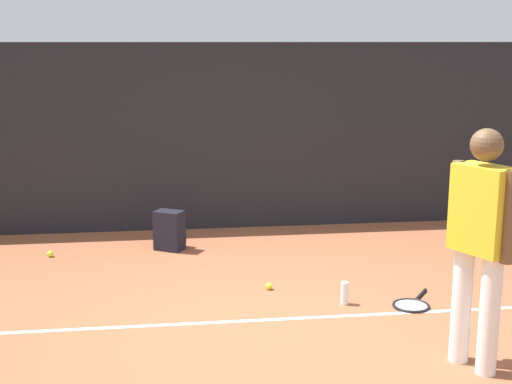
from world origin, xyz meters
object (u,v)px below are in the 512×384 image
object	(u,v)px
water_bottle	(345,293)
tennis_player	(480,235)
backpack	(170,231)
tennis_ball_near_player	(269,286)
tennis_ball_by_fence	(50,254)
tennis_racket	(412,304)

from	to	relation	value
water_bottle	tennis_player	bearing A→B (deg)	-65.33
tennis_player	backpack	bearing A→B (deg)	-172.95
backpack	tennis_ball_near_player	world-z (taller)	backpack
tennis_ball_by_fence	water_bottle	xyz separation A→B (m)	(2.78, -1.74, 0.07)
tennis_ball_near_player	water_bottle	size ratio (longest dim) A/B	0.32
tennis_racket	tennis_player	bearing A→B (deg)	37.18
tennis_ball_by_fence	backpack	bearing A→B (deg)	5.37
tennis_player	water_bottle	xyz separation A→B (m)	(-0.59, 1.29, -0.87)
tennis_player	water_bottle	bearing A→B (deg)	178.14
tennis_ball_near_player	water_bottle	xyz separation A→B (m)	(0.60, -0.45, 0.07)
backpack	tennis_ball_near_player	xyz separation A→B (m)	(0.90, -1.42, -0.18)
tennis_ball_by_fence	tennis_player	bearing A→B (deg)	-41.96
tennis_player	tennis_racket	size ratio (longest dim) A/B	2.84
tennis_racket	water_bottle	world-z (taller)	water_bottle
tennis_racket	tennis_ball_by_fence	bearing A→B (deg)	-82.54
tennis_racket	tennis_ball_near_player	distance (m)	1.31
water_bottle	tennis_ball_by_fence	bearing A→B (deg)	147.94
tennis_player	tennis_racket	distance (m)	1.52
tennis_player	tennis_ball_by_fence	size ratio (longest dim) A/B	25.76
tennis_racket	tennis_ball_by_fence	distance (m)	3.84
tennis_racket	tennis_ball_by_fence	xyz separation A→B (m)	(-3.36, 1.86, 0.02)
tennis_player	water_bottle	distance (m)	1.66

